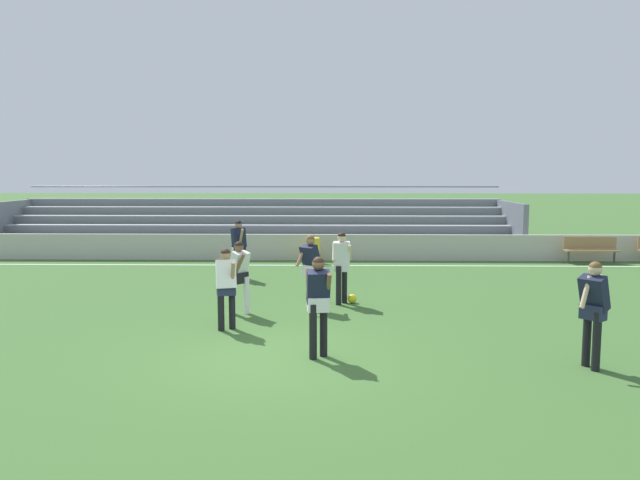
# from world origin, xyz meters

# --- Properties ---
(ground_plane) EXTENTS (160.00, 160.00, 0.00)m
(ground_plane) POSITION_xyz_m (0.00, 0.00, 0.00)
(ground_plane) COLOR #3D662D
(field_line_sideline) EXTENTS (44.00, 0.12, 0.01)m
(field_line_sideline) POSITION_xyz_m (0.00, 10.11, 0.00)
(field_line_sideline) COLOR white
(field_line_sideline) RESTS_ON ground
(sideline_wall) EXTENTS (48.00, 0.16, 0.92)m
(sideline_wall) POSITION_xyz_m (0.00, 11.36, 0.46)
(sideline_wall) COLOR #BCB7AD
(sideline_wall) RESTS_ON ground
(bleacher_stand) EXTENTS (20.75, 4.30, 2.51)m
(bleacher_stand) POSITION_xyz_m (-2.22, 14.59, 1.05)
(bleacher_stand) COLOR #B2B2B7
(bleacher_stand) RESTS_ON ground
(bench_near_wall_gap) EXTENTS (1.80, 0.40, 0.90)m
(bench_near_wall_gap) POSITION_xyz_m (9.76, 10.82, 0.55)
(bench_near_wall_gap) COLOR #99754C
(bench_near_wall_gap) RESTS_ON ground
(trash_bin) EXTENTS (0.48, 0.48, 0.87)m
(trash_bin) POSITION_xyz_m (0.20, 10.66, 0.44)
(trash_bin) COLOR yellow
(trash_bin) RESTS_ON ground
(player_dark_pressing_high) EXTENTS (0.70, 0.53, 1.70)m
(player_dark_pressing_high) POSITION_xyz_m (0.39, 3.64, 1.02)
(player_dark_pressing_high) COLOR white
(player_dark_pressing_high) RESTS_ON ground
(player_white_challenging) EXTENTS (0.46, 0.54, 1.71)m
(player_white_challenging) POSITION_xyz_m (1.11, 4.18, 1.02)
(player_white_challenging) COLOR black
(player_white_challenging) RESTS_ON ground
(player_dark_overlapping) EXTENTS (0.49, 0.63, 1.72)m
(player_dark_overlapping) POSITION_xyz_m (-1.86, 7.54, 1.03)
(player_dark_overlapping) COLOR white
(player_dark_overlapping) RESTS_ON ground
(player_white_wide_right) EXTENTS (0.47, 0.55, 1.63)m
(player_white_wide_right) POSITION_xyz_m (-1.21, 1.77, 0.96)
(player_white_wide_right) COLOR black
(player_white_wide_right) RESTS_ON ground
(player_dark_dropping_back) EXTENTS (0.46, 0.53, 1.72)m
(player_dark_dropping_back) POSITION_xyz_m (0.66, -0.01, 1.03)
(player_dark_dropping_back) COLOR black
(player_dark_dropping_back) RESTS_ON ground
(player_white_deep_cover) EXTENTS (0.52, 0.67, 1.61)m
(player_white_deep_cover) POSITION_xyz_m (-1.16, 3.13, 0.95)
(player_white_deep_cover) COLOR white
(player_white_deep_cover) RESTS_ON ground
(player_dark_trailing_run) EXTENTS (0.60, 0.54, 1.72)m
(player_dark_trailing_run) POSITION_xyz_m (5.02, -0.47, 1.03)
(player_dark_trailing_run) COLOR black
(player_dark_trailing_run) RESTS_ON ground
(soccer_ball) EXTENTS (0.22, 0.22, 0.22)m
(soccer_ball) POSITION_xyz_m (1.36, 4.27, 0.11)
(soccer_ball) COLOR yellow
(soccer_ball) RESTS_ON ground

